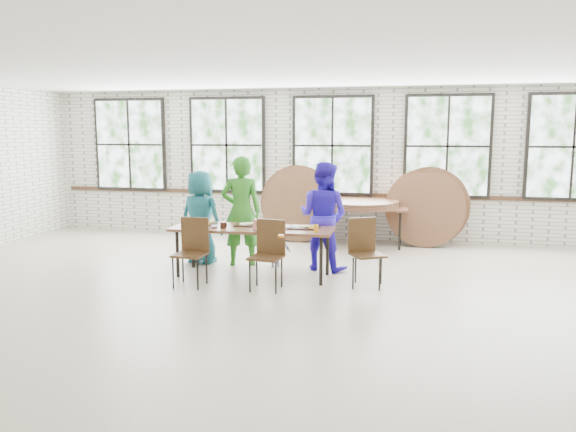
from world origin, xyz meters
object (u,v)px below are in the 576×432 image
chair_near_left (192,246)px  storage_table (359,210)px  chair_near_right (269,248)px  dining_table (253,231)px

chair_near_left → storage_table: (2.01, 3.29, 0.13)m
chair_near_right → storage_table: (0.92, 3.23, 0.13)m
chair_near_right → storage_table: bearing=81.4°
storage_table → dining_table: bearing=-120.5°
dining_table → storage_table: (1.32, 2.64, -0.00)m
chair_near_right → chair_near_left: bearing=-169.7°
dining_table → chair_near_right: chair_near_right is taller
chair_near_right → storage_table: 3.36m
storage_table → chair_near_right: bearing=-109.9°
storage_table → chair_near_left: bearing=-125.5°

